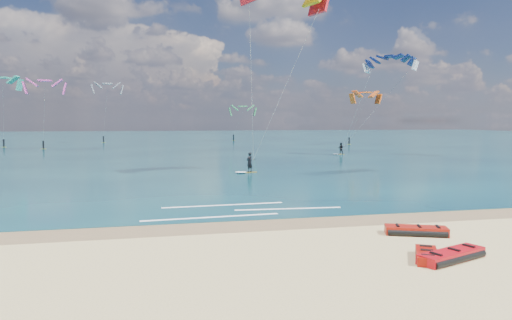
% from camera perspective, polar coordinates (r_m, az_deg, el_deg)
% --- Properties ---
extents(ground, '(320.00, 320.00, 0.00)m').
position_cam_1_polar(ground, '(57.48, -8.64, 0.08)').
color(ground, tan).
rests_on(ground, ground).
extents(wet_sand_strip, '(320.00, 2.40, 0.01)m').
position_cam_1_polar(wet_sand_strip, '(21.05, -2.09, -8.25)').
color(wet_sand_strip, brown).
rests_on(wet_sand_strip, ground).
extents(sea, '(320.00, 200.00, 0.04)m').
position_cam_1_polar(sea, '(121.32, -10.59, 2.58)').
color(sea, '#0A2A3A').
rests_on(sea, ground).
extents(packed_kite_left, '(3.23, 2.08, 0.40)m').
position_cam_1_polar(packed_kite_left, '(17.44, 23.22, -11.45)').
color(packed_kite_left, '#BB0911').
rests_on(packed_kite_left, ground).
extents(packed_kite_mid, '(2.97, 2.08, 0.42)m').
position_cam_1_polar(packed_kite_mid, '(20.63, 19.36, -8.81)').
color(packed_kite_mid, '#AB170B').
rests_on(packed_kite_mid, ground).
extents(packed_kite_right, '(1.85, 2.22, 0.37)m').
position_cam_1_polar(packed_kite_right, '(17.15, 20.55, -11.64)').
color(packed_kite_right, '#9D0F06').
rests_on(packed_kite_right, ground).
extents(kitesurfer_main, '(8.86, 7.06, 17.65)m').
position_cam_1_polar(kitesurfer_main, '(40.07, 1.47, 11.40)').
color(kitesurfer_main, gold).
rests_on(kitesurfer_main, sea).
extents(kitesurfer_far, '(10.10, 8.80, 14.58)m').
position_cam_1_polar(kitesurfer_far, '(64.31, 13.55, 7.17)').
color(kitesurfer_far, gold).
rests_on(kitesurfer_far, sea).
extents(shoreline_foam, '(10.71, 3.65, 0.01)m').
position_cam_1_polar(shoreline_foam, '(24.49, -2.12, -6.28)').
color(shoreline_foam, white).
rests_on(shoreline_foam, ground).
extents(distant_kites, '(85.88, 39.37, 12.56)m').
position_cam_1_polar(distant_kites, '(95.06, -17.16, 5.18)').
color(distant_kites, '#E15514').
rests_on(distant_kites, ground).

